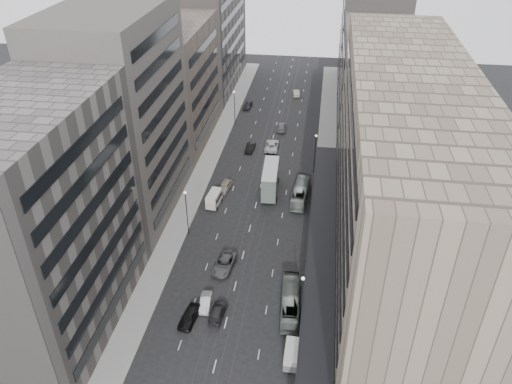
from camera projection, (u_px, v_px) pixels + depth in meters
The scene contains 30 objects.
ground at pixel (234, 291), 70.63m from camera, with size 220.00×220.00×0.00m, color black.
sidewalk_right at pixel (326, 167), 100.48m from camera, with size 4.00×125.00×0.15m, color gray.
sidewalk_left at pixel (209, 159), 103.34m from camera, with size 4.00×125.00×0.15m, color gray.
department_store at pixel (399, 183), 66.73m from camera, with size 19.20×60.00×30.00m.
building_right_mid at pixel (377, 87), 105.06m from camera, with size 15.00×28.00×24.00m, color #524C47.
building_right_far at pixel (371, 39), 129.04m from camera, with size 15.00×32.00×28.00m, color slate.
building_left_a at pixel (38, 226), 58.45m from camera, with size 15.00×28.00×30.00m, color slate.
building_left_b at pixel (121, 117), 79.93m from camera, with size 15.00×26.00×34.00m, color #524C47.
building_left_c at pixel (171, 85), 104.90m from camera, with size 15.00×28.00×25.00m, color #655B4F.
building_left_d at pixel (206, 35), 131.66m from camera, with size 15.00×38.00×28.00m, color slate.
lamp_right_near at pixel (302, 296), 62.50m from camera, with size 0.44×0.44×8.32m.
lamp_right_far at pixel (315, 149), 95.91m from camera, with size 0.44×0.44×8.32m.
lamp_left_near at pixel (186, 208), 79.01m from camera, with size 0.44×0.44×8.32m.
lamp_left_far at pixel (234, 104), 114.93m from camera, with size 0.44×0.44×8.32m.
bus_near at pixel (290, 301), 66.97m from camera, with size 2.33×9.95×2.77m, color slate.
bus_far at pixel (301, 192), 89.98m from camera, with size 2.38×10.17×2.83m, color gray.
double_decker at pixel (270, 179), 91.24m from camera, with size 3.21×9.48×5.13m.
vw_microbus at pixel (292, 354), 59.82m from camera, with size 1.89×4.01×2.14m.
panel_van at pixel (214, 198), 88.17m from camera, with size 2.42×4.35×2.63m.
sedan_0 at pixel (189, 316), 65.50m from camera, with size 1.87×4.65×1.58m, color black.
sedan_1 at pixel (206, 302), 67.83m from camera, with size 1.42×4.07×1.34m, color #BABAB6.
sedan_2 at pixel (224, 264), 74.36m from camera, with size 2.69×5.84×1.62m, color #535355.
sedan_3 at pixel (218, 311), 66.45m from camera, with size 1.87×4.61×1.34m, color #232325.
sedan_4 at pixel (225, 186), 92.89m from camera, with size 1.88×4.67×1.59m, color #A09784.
sedan_5 at pixel (250, 147), 106.24m from camera, with size 1.56×4.48×1.48m, color black.
sedan_6 at pixel (272, 145), 106.91m from camera, with size 2.79×6.04×1.68m, color silver.
sedan_7 at pixel (282, 127), 114.96m from camera, with size 2.08×5.11×1.48m, color slate.
sedan_8 at pixel (248, 105), 125.71m from camera, with size 1.88×4.68×1.59m, color #232426.
sedan_9 at pixel (296, 93), 132.87m from camera, with size 1.57×4.49×1.48m, color #B0AA92.
pedestrian at pixel (299, 381), 56.72m from camera, with size 0.74×0.49×2.03m, color black.
Camera 1 is at (10.45, -51.09, 49.76)m, focal length 35.00 mm.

